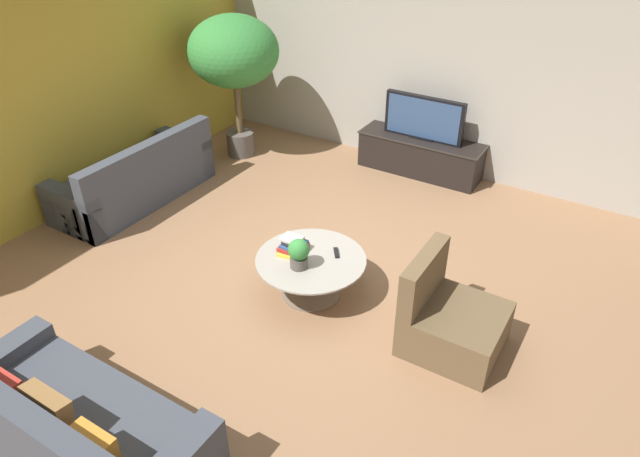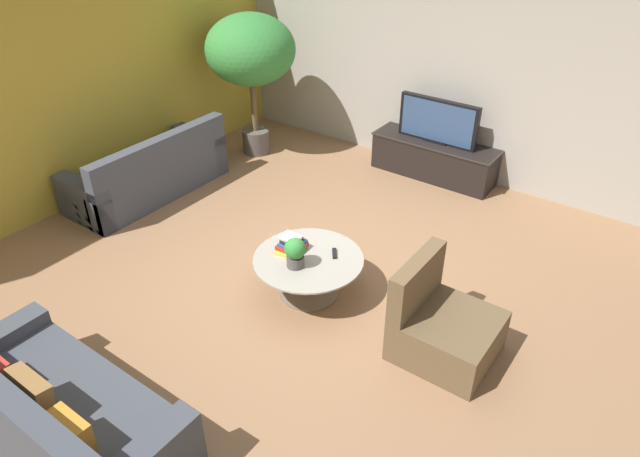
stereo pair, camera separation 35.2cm
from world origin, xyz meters
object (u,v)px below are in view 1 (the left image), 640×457
(couch_near_entry, at_px, (75,431))
(potted_plant_tabletop, at_px, (299,253))
(television, at_px, (424,118))
(media_console, at_px, (420,155))
(armchair_wicker, at_px, (449,320))
(couch_by_wall, at_px, (136,180))
(potted_palm_tall, at_px, (234,55))
(coffee_table, at_px, (311,269))

(couch_near_entry, bearing_deg, potted_plant_tabletop, -99.47)
(television, bearing_deg, media_console, 90.00)
(armchair_wicker, bearing_deg, couch_by_wall, 84.55)
(potted_palm_tall, bearing_deg, couch_near_entry, -64.52)
(media_console, relative_size, couch_near_entry, 0.86)
(couch_by_wall, bearing_deg, armchair_wicker, 84.55)
(media_console, height_order, television, television)
(armchair_wicker, distance_m, potted_palm_tall, 4.67)
(couch_near_entry, relative_size, potted_palm_tall, 0.99)
(television, relative_size, couch_near_entry, 0.55)
(television, xyz_separation_m, armchair_wicker, (1.54, -2.96, -0.51))
(media_console, relative_size, potted_palm_tall, 0.86)
(television, xyz_separation_m, coffee_table, (0.15, -2.99, -0.49))
(coffee_table, relative_size, armchair_wicker, 1.23)
(couch_near_entry, height_order, potted_palm_tall, potted_palm_tall)
(couch_near_entry, relative_size, potted_plant_tabletop, 6.53)
(couch_near_entry, distance_m, armchair_wicker, 3.03)
(coffee_table, xyz_separation_m, armchair_wicker, (1.39, 0.03, -0.02))
(potted_palm_tall, bearing_deg, potted_plant_tabletop, -42.45)
(television, bearing_deg, potted_plant_tabletop, -87.79)
(coffee_table, bearing_deg, potted_palm_tall, 139.92)
(television, distance_m, couch_by_wall, 3.75)
(coffee_table, relative_size, potted_plant_tabletop, 3.56)
(coffee_table, height_order, potted_palm_tall, potted_palm_tall)
(couch_by_wall, relative_size, potted_palm_tall, 1.04)
(coffee_table, distance_m, potted_palm_tall, 3.57)
(coffee_table, height_order, couch_by_wall, couch_by_wall)
(television, distance_m, potted_palm_tall, 2.66)
(couch_by_wall, distance_m, couch_near_entry, 3.76)
(armchair_wicker, height_order, potted_plant_tabletop, armchair_wicker)
(couch_by_wall, bearing_deg, potted_palm_tall, 171.66)
(potted_palm_tall, relative_size, potted_plant_tabletop, 6.58)
(couch_near_entry, distance_m, potted_plant_tabletop, 2.30)
(television, distance_m, potted_plant_tabletop, 3.17)
(television, relative_size, coffee_table, 1.01)
(media_console, relative_size, couch_by_wall, 0.83)
(media_console, bearing_deg, armchair_wicker, -62.55)
(media_console, bearing_deg, potted_plant_tabletop, -87.79)
(coffee_table, bearing_deg, media_console, 92.78)
(couch_by_wall, bearing_deg, couch_near_entry, 40.59)
(media_console, height_order, potted_plant_tabletop, potted_plant_tabletop)
(coffee_table, relative_size, couch_near_entry, 0.54)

